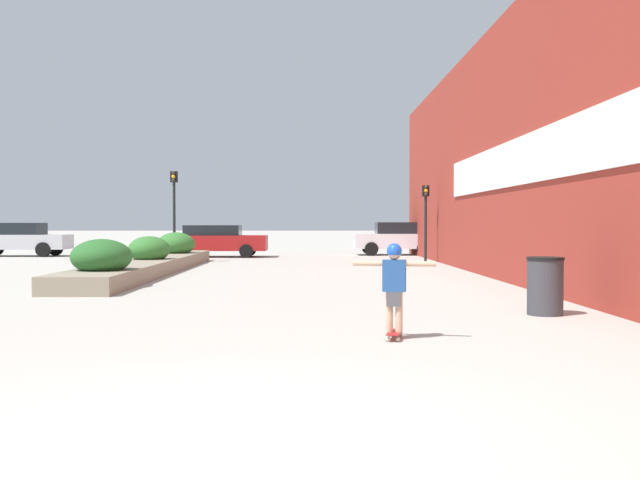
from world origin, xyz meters
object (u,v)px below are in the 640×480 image
object	(u,v)px
car_leftmost	(216,240)
car_center_left	(593,239)
skateboarder	(394,278)
trash_bin	(545,286)
traffic_light_left	(174,201)
car_center_right	(396,238)
car_rightmost	(18,239)
traffic_light_right	(426,209)
skateboard	(394,334)

from	to	relation	value
car_leftmost	car_center_left	distance (m)	18.71
skateboarder	trash_bin	xyz separation A→B (m)	(2.95, 2.57, -0.33)
trash_bin	traffic_light_left	distance (m)	19.46
car_leftmost	skateboarder	bearing A→B (deg)	13.22
car_center_right	car_rightmost	xyz separation A→B (m)	(-18.59, -1.16, -0.01)
skateboarder	car_center_left	distance (m)	28.70
skateboarder	car_leftmost	distance (m)	24.76
car_center_right	traffic_light_right	distance (m)	6.99
trash_bin	car_rightmost	xyz separation A→B (m)	(-18.36, 22.44, 0.35)
car_center_left	skateboard	bearing A→B (deg)	-26.92
car_rightmost	traffic_light_right	world-z (taller)	traffic_light_right
car_center_right	traffic_light_left	world-z (taller)	traffic_light_left
trash_bin	traffic_light_right	size ratio (longest dim) A/B	0.32
skateboard	car_center_right	bearing A→B (deg)	95.13
skateboard	car_leftmost	xyz separation A→B (m)	(-5.66, 24.10, 0.73)
skateboarder	car_center_right	world-z (taller)	car_center_right
trash_bin	car_rightmost	size ratio (longest dim) A/B	0.21
car_center_left	trash_bin	bearing A→B (deg)	-23.57
car_rightmost	trash_bin	bearing A→B (deg)	39.30
trash_bin	car_rightmost	world-z (taller)	car_rightmost
traffic_light_left	traffic_light_right	world-z (taller)	traffic_light_left
trash_bin	car_leftmost	distance (m)	23.19
car_center_left	traffic_light_left	xyz separation A→B (m)	(-19.73, -6.27, 1.70)
car_center_right	car_rightmost	bearing A→B (deg)	93.56
car_leftmost	traffic_light_left	size ratio (longest dim) A/B	1.27
trash_bin	car_rightmost	distance (m)	29.00
trash_bin	car_center_right	bearing A→B (deg)	89.45
skateboard	skateboarder	size ratio (longest dim) A/B	0.51
car_rightmost	traffic_light_left	size ratio (longest dim) A/B	1.27
skateboard	car_center_left	distance (m)	28.71
car_center_right	skateboarder	bearing A→B (deg)	173.08
trash_bin	traffic_light_right	bearing A→B (deg)	87.92
car_center_left	traffic_light_left	distance (m)	20.77
car_leftmost	trash_bin	bearing A→B (deg)	21.80
skateboard	car_rightmost	distance (m)	29.38
trash_bin	skateboard	bearing A→B (deg)	-139.00
car_center_left	car_leftmost	bearing A→B (deg)	-85.44
skateboarder	car_leftmost	bearing A→B (deg)	115.27
skateboarder	trash_bin	bearing A→B (deg)	53.06
skateboard	car_leftmost	bearing A→B (deg)	115.27
car_leftmost	traffic_light_right	world-z (taller)	traffic_light_right
trash_bin	traffic_light_left	xyz separation A→B (m)	(-9.69, 16.76, 2.01)
skateboarder	car_center_left	bearing A→B (deg)	75.14
skateboard	traffic_light_right	xyz separation A→B (m)	(3.56, 19.30, 2.11)
car_center_right	skateboard	bearing A→B (deg)	173.08
skateboarder	car_center_left	xyz separation A→B (m)	(12.99, 25.59, -0.03)
trash_bin	skateboarder	bearing A→B (deg)	-139.00
trash_bin	car_leftmost	size ratio (longest dim) A/B	0.21
car_center_left	car_center_right	bearing A→B (deg)	-93.33
car_center_left	car_rightmost	distance (m)	28.41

